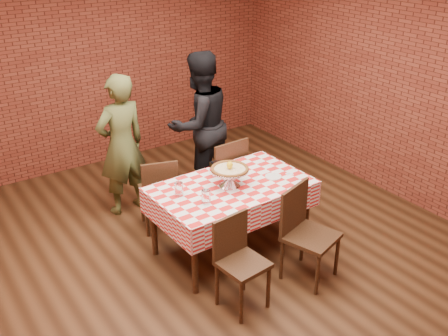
{
  "coord_description": "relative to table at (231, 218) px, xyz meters",
  "views": [
    {
      "loc": [
        -2.32,
        -3.65,
        3.16
      ],
      "look_at": [
        0.33,
        0.25,
        0.91
      ],
      "focal_mm": 42.14,
      "sensor_mm": 36.0,
      "label": 1
    }
  ],
  "objects": [
    {
      "name": "condiment_caddy",
      "position": [
        -0.0,
        0.28,
        0.45
      ],
      "size": [
        0.11,
        0.1,
        0.14
      ],
      "primitive_type": "cube",
      "rotation": [
        0.0,
        0.0,
        -0.16
      ],
      "color": "silver",
      "rests_on": "tablecloth"
    },
    {
      "name": "sweetener_packet_a",
      "position": [
        0.63,
        -0.13,
        0.39
      ],
      "size": [
        0.06,
        0.05,
        0.0
      ],
      "primitive_type": "cube",
      "rotation": [
        0.0,
        0.0,
        0.27
      ],
      "color": "white",
      "rests_on": "tablecloth"
    },
    {
      "name": "pizza",
      "position": [
        -0.02,
        0.0,
        0.56
      ],
      "size": [
        0.47,
        0.47,
        0.03
      ],
      "primitive_type": "cylinder",
      "rotation": [
        0.0,
        0.0,
        0.32
      ],
      "color": "beige",
      "rests_on": "pizza_stand"
    },
    {
      "name": "tablecloth",
      "position": [
        0.0,
        0.0,
        0.25
      ],
      "size": [
        1.6,
        1.0,
        0.27
      ],
      "primitive_type": null,
      "rotation": [
        0.0,
        0.0,
        0.03
      ],
      "color": "red",
      "rests_on": "table"
    },
    {
      "name": "diner_black",
      "position": [
        0.45,
        1.32,
        0.52
      ],
      "size": [
        0.93,
        0.77,
        1.78
      ],
      "primitive_type": "imported",
      "rotation": [
        0.0,
        0.0,
        3.25
      ],
      "color": "black",
      "rests_on": "ground"
    },
    {
      "name": "water_glass_right",
      "position": [
        -0.54,
        0.1,
        0.45
      ],
      "size": [
        0.09,
        0.09,
        0.13
      ],
      "primitive_type": "cylinder",
      "rotation": [
        0.0,
        0.0,
        0.03
      ],
      "color": "white",
      "rests_on": "tablecloth"
    },
    {
      "name": "side_plate",
      "position": [
        0.45,
        -0.1,
        0.39
      ],
      "size": [
        0.17,
        0.17,
        0.01
      ],
      "primitive_type": "cylinder",
      "rotation": [
        0.0,
        0.0,
        0.03
      ],
      "color": "white",
      "rests_on": "tablecloth"
    },
    {
      "name": "pizza_stand",
      "position": [
        -0.02,
        0.0,
        0.47
      ],
      "size": [
        0.48,
        0.48,
        0.17
      ],
      "primitive_type": null,
      "rotation": [
        0.0,
        0.0,
        0.32
      ],
      "color": "silver",
      "rests_on": "tablecloth"
    },
    {
      "name": "chair_near_right",
      "position": [
        0.35,
        -0.81,
        0.09
      ],
      "size": [
        0.56,
        0.56,
        0.93
      ],
      "primitive_type": null,
      "rotation": [
        0.0,
        0.0,
        0.31
      ],
      "color": "#422917",
      "rests_on": "ground"
    },
    {
      "name": "chair_near_left",
      "position": [
        -0.43,
        -0.79,
        0.05
      ],
      "size": [
        0.42,
        0.42,
        0.86
      ],
      "primitive_type": null,
      "rotation": [
        0.0,
        0.0,
        0.11
      ],
      "color": "#422917",
      "rests_on": "ground"
    },
    {
      "name": "ground",
      "position": [
        -0.35,
        -0.15,
        -0.38
      ],
      "size": [
        6.0,
        6.0,
        0.0
      ],
      "primitive_type": "plane",
      "color": "black",
      "rests_on": "ground"
    },
    {
      "name": "water_glass_left",
      "position": [
        -0.4,
        -0.17,
        0.45
      ],
      "size": [
        0.09,
        0.09,
        0.13
      ],
      "primitive_type": "cylinder",
      "rotation": [
        0.0,
        0.0,
        0.03
      ],
      "color": "white",
      "rests_on": "tablecloth"
    },
    {
      "name": "table",
      "position": [
        0.0,
        0.0,
        0.0
      ],
      "size": [
        1.57,
        0.97,
        0.75
      ],
      "primitive_type": "cube",
      "rotation": [
        0.0,
        0.0,
        0.03
      ],
      "color": "#422917",
      "rests_on": "ground"
    },
    {
      "name": "back_wall",
      "position": [
        -0.35,
        2.85,
        1.08
      ],
      "size": [
        5.5,
        0.0,
        5.5
      ],
      "primitive_type": "plane",
      "rotation": [
        1.57,
        0.0,
        0.0
      ],
      "color": "maroon",
      "rests_on": "ground"
    },
    {
      "name": "sweetener_packet_b",
      "position": [
        0.64,
        -0.15,
        0.39
      ],
      "size": [
        0.06,
        0.05,
        0.0
      ],
      "primitive_type": "cube",
      "rotation": [
        0.0,
        0.0,
        -0.29
      ],
      "color": "white",
      "rests_on": "tablecloth"
    },
    {
      "name": "lemon",
      "position": [
        -0.02,
        0.0,
        0.6
      ],
      "size": [
        0.08,
        0.08,
        0.08
      ],
      "primitive_type": "ellipsoid",
      "rotation": [
        0.0,
        0.0,
        0.32
      ],
      "color": "yellow",
      "rests_on": "pizza"
    },
    {
      "name": "chair_far_right",
      "position": [
        0.37,
        0.74,
        0.09
      ],
      "size": [
        0.48,
        0.48,
        0.94
      ],
      "primitive_type": null,
      "rotation": [
        0.0,
        0.0,
        3.2
      ],
      "color": "#422917",
      "rests_on": "ground"
    },
    {
      "name": "chair_far_left",
      "position": [
        -0.41,
        0.82,
        0.06
      ],
      "size": [
        0.48,
        0.48,
        0.87
      ],
      "primitive_type": null,
      "rotation": [
        0.0,
        0.0,
        2.85
      ],
      "color": "#422917",
      "rests_on": "ground"
    },
    {
      "name": "diner_olive",
      "position": [
        -0.55,
        1.39,
        0.45
      ],
      "size": [
        0.65,
        0.47,
        1.66
      ],
      "primitive_type": "imported",
      "rotation": [
        0.0,
        0.0,
        3.27
      ],
      "color": "#4A5127",
      "rests_on": "ground"
    }
  ]
}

